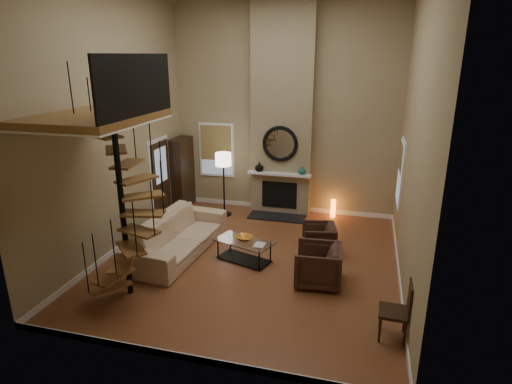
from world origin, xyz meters
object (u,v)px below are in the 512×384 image
(hutch, at_px, (181,174))
(coffee_table, at_px, (244,248))
(floor_lamp, at_px, (223,164))
(accent_lamp, at_px, (333,208))
(armchair_far, at_px, (322,266))
(side_chair, at_px, (400,308))
(armchair_near, at_px, (322,239))
(sofa, at_px, (178,235))

(hutch, relative_size, coffee_table, 1.52)
(floor_lamp, height_order, accent_lamp, floor_lamp)
(armchair_far, xyz_separation_m, side_chair, (1.32, -1.38, 0.17))
(armchair_far, bearing_deg, armchair_near, -177.31)
(armchair_far, bearing_deg, floor_lamp, -139.05)
(armchair_near, xyz_separation_m, floor_lamp, (-2.82, 1.70, 1.06))
(armchair_near, distance_m, coffee_table, 1.72)
(sofa, xyz_separation_m, coffee_table, (1.52, -0.04, -0.11))
(armchair_far, bearing_deg, hutch, -131.42)
(accent_lamp, distance_m, side_chair, 5.13)
(hutch, xyz_separation_m, accent_lamp, (4.26, 0.22, -0.70))
(armchair_near, xyz_separation_m, side_chair, (1.47, -2.64, 0.17))
(floor_lamp, relative_size, accent_lamp, 3.63)
(hutch, bearing_deg, coffee_table, -46.56)
(side_chair, bearing_deg, armchair_near, 119.11)
(accent_lamp, bearing_deg, sofa, -136.02)
(armchair_near, distance_m, armchair_far, 1.27)
(coffee_table, relative_size, side_chair, 1.39)
(sofa, distance_m, floor_lamp, 2.63)
(sofa, xyz_separation_m, accent_lamp, (3.11, 3.00, -0.15))
(hutch, height_order, accent_lamp, hutch)
(side_chair, bearing_deg, accent_lamp, 106.14)
(sofa, height_order, side_chair, side_chair)
(sofa, bearing_deg, armchair_near, -73.01)
(sofa, xyz_separation_m, armchair_near, (3.06, 0.71, -0.04))
(floor_lamp, xyz_separation_m, accent_lamp, (2.87, 0.58, -1.16))
(sofa, distance_m, coffee_table, 1.52)
(floor_lamp, bearing_deg, hutch, 165.50)
(hutch, distance_m, floor_lamp, 1.51)
(side_chair, bearing_deg, hutch, 140.39)
(sofa, height_order, coffee_table, sofa)
(armchair_far, relative_size, floor_lamp, 0.50)
(armchair_near, relative_size, floor_lamp, 0.41)
(coffee_table, bearing_deg, floor_lamp, 117.44)
(hutch, distance_m, armchair_near, 4.73)
(sofa, distance_m, armchair_near, 3.14)
(coffee_table, distance_m, floor_lamp, 2.99)
(hutch, xyz_separation_m, armchair_far, (4.36, -3.32, -0.60))
(sofa, distance_m, side_chair, 4.93)
(sofa, bearing_deg, armchair_far, -95.76)
(hutch, bearing_deg, accent_lamp, 2.99)
(side_chair, bearing_deg, coffee_table, 147.96)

